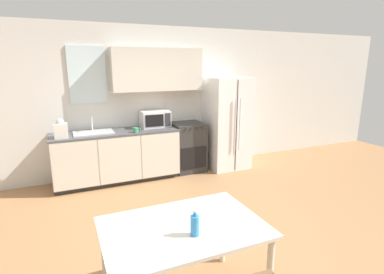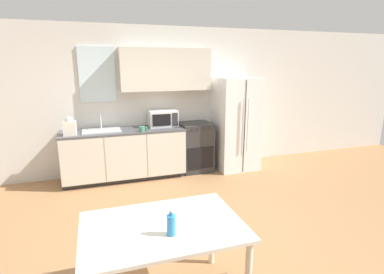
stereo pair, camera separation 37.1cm
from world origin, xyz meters
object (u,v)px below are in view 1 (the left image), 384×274
Objects in this scene: microwave at (155,119)px; coffee_mug at (136,130)px; refrigerator at (226,123)px; dining_table at (183,236)px; drink_bottle at (195,225)px; oven_range at (188,147)px.

coffee_mug is at bearing -143.17° from microwave.
refrigerator reaches higher than coffee_mug.
microwave is 3.95× the size of coffee_mug.
refrigerator is 3.42× the size of microwave.
microwave reaches higher than dining_table.
drink_bottle is (-0.71, -3.36, -0.21)m from microwave.
drink_bottle is (0.03, -0.16, 0.18)m from dining_table.
dining_table is at bearing -113.47° from oven_range.
coffee_mug is at bearing 84.85° from drink_bottle.
oven_range is 0.85m from microwave.
drink_bottle reaches higher than dining_table.
microwave is 3.31m from dining_table.
microwave is at bearing 78.10° from drink_bottle.
oven_range is 3.40m from dining_table.
oven_range is 0.72× the size of dining_table.
microwave reaches higher than oven_range.
coffee_mug is at bearing 83.94° from dining_table.
drink_bottle is at bearing -101.90° from microwave.
dining_table is 0.24m from drink_bottle.
refrigerator is at bearing 56.45° from drink_bottle.
microwave is at bearing 36.83° from coffee_mug.
refrigerator is 1.37× the size of dining_table.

